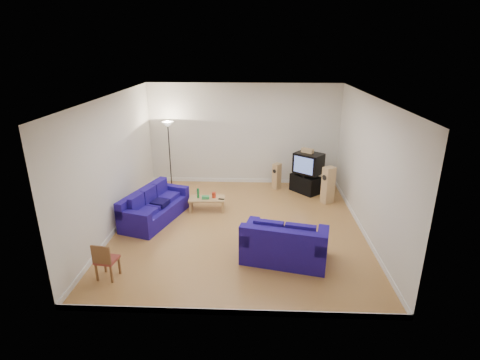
{
  "coord_description": "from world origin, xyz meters",
  "views": [
    {
      "loc": [
        0.37,
        -8.37,
        4.28
      ],
      "look_at": [
        0.0,
        0.4,
        1.1
      ],
      "focal_mm": 28.0,
      "sensor_mm": 36.0,
      "label": 1
    }
  ],
  "objects_px": {
    "sofa_loveseat": "(284,246)",
    "tv_stand": "(305,184)",
    "coffee_table": "(207,200)",
    "television": "(308,163)",
    "sofa_three_seat": "(154,209)"
  },
  "relations": [
    {
      "from": "television",
      "to": "tv_stand",
      "type": "bearing_deg",
      "value": -179.42
    },
    {
      "from": "coffee_table",
      "to": "tv_stand",
      "type": "height_order",
      "value": "tv_stand"
    },
    {
      "from": "tv_stand",
      "to": "television",
      "type": "relative_size",
      "value": 0.9
    },
    {
      "from": "sofa_loveseat",
      "to": "coffee_table",
      "type": "relative_size",
      "value": 1.92
    },
    {
      "from": "sofa_three_seat",
      "to": "television",
      "type": "height_order",
      "value": "television"
    },
    {
      "from": "sofa_three_seat",
      "to": "television",
      "type": "xyz_separation_m",
      "value": [
        4.2,
        2.06,
        0.65
      ]
    },
    {
      "from": "tv_stand",
      "to": "television",
      "type": "height_order",
      "value": "television"
    },
    {
      "from": "tv_stand",
      "to": "television",
      "type": "xyz_separation_m",
      "value": [
        0.05,
        -0.04,
        0.67
      ]
    },
    {
      "from": "television",
      "to": "sofa_loveseat",
      "type": "bearing_deg",
      "value": -66.03
    },
    {
      "from": "sofa_loveseat",
      "to": "tv_stand",
      "type": "relative_size",
      "value": 2.18
    },
    {
      "from": "sofa_loveseat",
      "to": "television",
      "type": "xyz_separation_m",
      "value": [
        0.96,
        3.9,
        0.61
      ]
    },
    {
      "from": "coffee_table",
      "to": "tv_stand",
      "type": "xyz_separation_m",
      "value": [
        2.84,
        1.46,
        -0.03
      ]
    },
    {
      "from": "coffee_table",
      "to": "television",
      "type": "height_order",
      "value": "television"
    },
    {
      "from": "coffee_table",
      "to": "television",
      "type": "relative_size",
      "value": 1.02
    },
    {
      "from": "coffee_table",
      "to": "television",
      "type": "xyz_separation_m",
      "value": [
        2.9,
        1.42,
        0.64
      ]
    }
  ]
}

